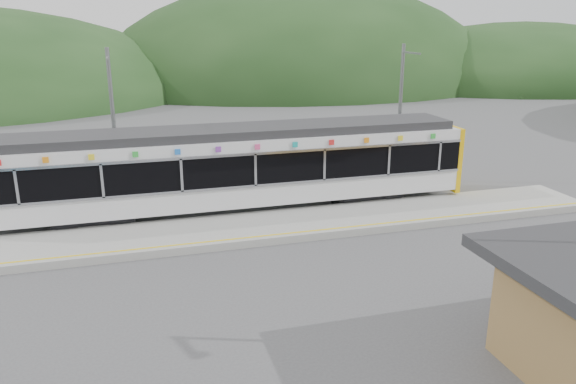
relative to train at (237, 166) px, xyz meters
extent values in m
plane|color=#4C4C4F|center=(2.00, -6.00, -2.06)|extent=(120.00, 120.00, 0.00)
ellipsoid|color=#1E3D19|center=(18.00, 48.00, -2.06)|extent=(52.00, 39.00, 26.00)
ellipsoid|color=#1E3D19|center=(47.00, 42.00, -2.06)|extent=(44.00, 33.00, 16.00)
cube|color=#9E9E99|center=(2.00, -2.70, -1.91)|extent=(26.00, 3.20, 0.30)
cube|color=yellow|center=(2.00, -4.00, -1.76)|extent=(26.00, 0.10, 0.01)
cube|color=black|center=(-6.02, 0.00, -1.76)|extent=(3.20, 2.20, 0.56)
cube|color=black|center=(5.98, 0.00, -1.76)|extent=(3.20, 2.20, 0.56)
cube|color=silver|center=(-0.02, 0.00, -1.02)|extent=(20.00, 2.90, 0.92)
cube|color=black|center=(-0.02, 0.00, 0.16)|extent=(20.00, 2.96, 1.45)
cube|color=silver|center=(-0.02, -1.50, -0.51)|extent=(20.00, 0.05, 0.10)
cube|color=silver|center=(-0.02, -1.50, 0.84)|extent=(20.00, 0.05, 0.10)
cube|color=silver|center=(-0.02, 0.00, 1.11)|extent=(20.00, 2.90, 0.45)
cube|color=#2D2D30|center=(-0.02, 0.00, 1.52)|extent=(19.40, 2.50, 0.36)
cube|color=yellow|center=(10.10, 0.00, -0.16)|extent=(0.24, 2.92, 3.00)
cube|color=silver|center=(-8.52, -1.50, 0.16)|extent=(0.10, 0.05, 1.35)
cube|color=silver|center=(-5.52, -1.50, 0.16)|extent=(0.10, 0.05, 1.35)
cube|color=silver|center=(-2.52, -1.50, 0.16)|extent=(0.10, 0.05, 1.35)
cube|color=silver|center=(0.48, -1.50, 0.16)|extent=(0.10, 0.05, 1.35)
cube|color=silver|center=(3.48, -1.50, 0.16)|extent=(0.10, 0.05, 1.35)
cube|color=silver|center=(6.48, -1.50, 0.16)|extent=(0.10, 0.05, 1.35)
cube|color=silver|center=(8.98, -1.50, 0.16)|extent=(0.10, 0.05, 1.35)
cube|color=orange|center=(-7.42, -1.49, 1.12)|extent=(0.22, 0.04, 0.22)
cube|color=yellow|center=(-5.82, -1.49, 1.12)|extent=(0.22, 0.04, 0.22)
cube|color=green|center=(-4.22, -1.49, 1.12)|extent=(0.22, 0.04, 0.22)
cube|color=blue|center=(-2.62, -1.49, 1.12)|extent=(0.22, 0.04, 0.22)
cube|color=purple|center=(-1.02, -1.49, 1.12)|extent=(0.22, 0.04, 0.22)
cube|color=#E54C8C|center=(0.58, -1.49, 1.12)|extent=(0.22, 0.04, 0.22)
cube|color=#19A5A5|center=(2.18, -1.49, 1.12)|extent=(0.22, 0.04, 0.22)
cube|color=red|center=(3.78, -1.49, 1.12)|extent=(0.22, 0.04, 0.22)
cube|color=orange|center=(5.38, -1.49, 1.12)|extent=(0.22, 0.04, 0.22)
cube|color=yellow|center=(6.98, -1.49, 1.12)|extent=(0.22, 0.04, 0.22)
cube|color=green|center=(8.58, -1.49, 1.12)|extent=(0.22, 0.04, 0.22)
cylinder|color=slate|center=(-5.00, 2.60, 1.44)|extent=(0.18, 0.18, 7.00)
cube|color=slate|center=(-5.00, 1.80, 4.54)|extent=(0.08, 1.80, 0.08)
cylinder|color=slate|center=(9.00, 2.60, 1.44)|extent=(0.18, 0.18, 7.00)
cube|color=slate|center=(9.00, 1.80, 4.54)|extent=(0.08, 1.80, 0.08)
camera|label=1|loc=(-4.40, -23.24, 6.03)|focal=35.00mm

